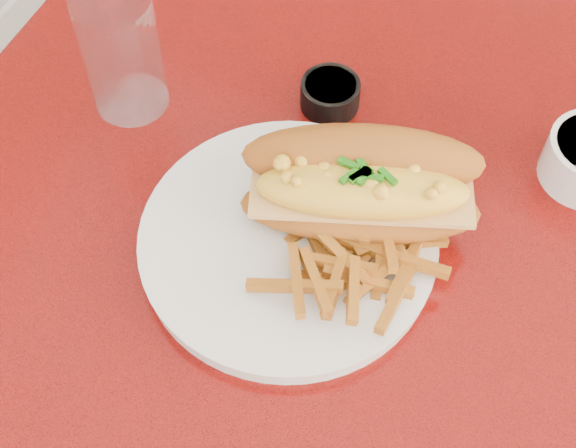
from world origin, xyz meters
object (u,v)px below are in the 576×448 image
at_px(booth_bench_far, 568,55).
at_px(mac_hoagie, 362,185).
at_px(diner_table, 493,341).
at_px(dinner_plate, 288,242).
at_px(sauce_cup_left, 330,93).
at_px(water_tumbler, 122,53).
at_px(fork, 358,227).

height_order(booth_bench_far, mac_hoagie, booth_bench_far).
xyz_separation_m(diner_table, dinner_plate, (-0.21, -0.07, 0.17)).
xyz_separation_m(sauce_cup_left, water_tumbler, (-0.19, -0.07, 0.05)).
xyz_separation_m(diner_table, mac_hoagie, (-0.16, -0.02, 0.22)).
height_order(mac_hoagie, sauce_cup_left, mac_hoagie).
bearing_deg(fork, dinner_plate, 88.32).
bearing_deg(mac_hoagie, water_tumbler, 149.31).
relative_size(dinner_plate, water_tumbler, 2.28).
bearing_deg(mac_hoagie, sauce_cup_left, 101.79).
bearing_deg(dinner_plate, diner_table, 18.59).
relative_size(diner_table, booth_bench_far, 1.03).
distance_m(dinner_plate, sauce_cup_left, 0.18).
xyz_separation_m(dinner_plate, mac_hoagie, (0.05, 0.05, 0.05)).
height_order(dinner_plate, sauce_cup_left, sauce_cup_left).
relative_size(mac_hoagie, sauce_cup_left, 2.96).
distance_m(dinner_plate, water_tumbler, 0.25).
bearing_deg(dinner_plate, fork, 32.68).
distance_m(diner_table, dinner_plate, 0.28).
bearing_deg(booth_bench_far, mac_hoagie, -100.86).
bearing_deg(dinner_plate, booth_bench_far, 76.77).
height_order(fork, water_tumbler, water_tumbler).
bearing_deg(water_tumbler, fork, -14.29).
xyz_separation_m(diner_table, booth_bench_far, (0.00, 0.81, -0.32)).
xyz_separation_m(fork, water_tumbler, (-0.27, 0.07, 0.05)).
distance_m(diner_table, sauce_cup_left, 0.31).
xyz_separation_m(booth_bench_far, mac_hoagie, (-0.16, -0.83, 0.54)).
relative_size(sauce_cup_left, water_tumbler, 0.60).
bearing_deg(mac_hoagie, dinner_plate, -152.79).
bearing_deg(fork, water_tumbler, 41.35).
relative_size(booth_bench_far, dinner_plate, 4.01).
bearing_deg(sauce_cup_left, fork, -60.11).
height_order(booth_bench_far, dinner_plate, booth_bench_far).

